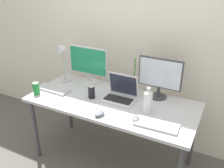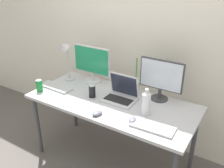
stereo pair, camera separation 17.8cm
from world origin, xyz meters
TOP-DOWN VIEW (x-y plane):
  - ground_plane at (0.00, 0.00)m, footprint 16.00×16.00m
  - wall_back at (0.00, 0.59)m, footprint 7.00×0.08m
  - work_desk at (0.00, 0.00)m, footprint 1.64×0.74m
  - monitor_left at (-0.43, 0.27)m, footprint 0.46×0.19m
  - monitor_center at (0.38, 0.27)m, footprint 0.43×0.17m
  - laptop_silver at (0.06, 0.07)m, footprint 0.31×0.24m
  - keyboard_main at (0.52, -0.21)m, footprint 0.37×0.16m
  - keyboard_aux at (-0.66, -0.08)m, footprint 0.38×0.15m
  - mouse_by_keyboard at (0.34, -0.22)m, footprint 0.08×0.10m
  - mouse_by_laptop at (0.03, -0.29)m, footprint 0.09×0.12m
  - water_bottle at (0.37, -0.04)m, footprint 0.08×0.08m
  - soda_can_near_keyboard at (-0.75, -0.22)m, footprint 0.07×0.07m
  - soda_can_by_laptop at (-0.21, -0.04)m, footprint 0.07×0.07m
  - bamboo_vase at (0.11, 0.28)m, footprint 0.08×0.08m
  - desk_lamp at (-0.68, 0.13)m, footprint 0.11×0.18m

SIDE VIEW (x-z plane):
  - ground_plane at x=0.00m, z-range 0.00..0.00m
  - work_desk at x=0.00m, z-range 0.31..1.05m
  - keyboard_main at x=0.52m, z-range 0.74..0.76m
  - keyboard_aux at x=-0.66m, z-range 0.74..0.76m
  - mouse_by_keyboard at x=0.34m, z-range 0.74..0.78m
  - mouse_by_laptop at x=0.03m, z-range 0.74..0.78m
  - laptop_silver at x=0.06m, z-range 0.67..0.92m
  - soda_can_near_keyboard at x=-0.75m, z-range 0.74..0.87m
  - soda_can_by_laptop at x=-0.21m, z-range 0.74..0.87m
  - bamboo_vase at x=0.11m, z-range 0.62..1.00m
  - water_bottle at x=0.37m, z-range 0.73..0.98m
  - monitor_left at x=-0.43m, z-range 0.76..1.16m
  - monitor_center at x=0.38m, z-range 0.76..1.17m
  - desk_lamp at x=-0.68m, z-range 0.83..1.30m
  - wall_back at x=0.00m, z-range 0.00..2.60m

